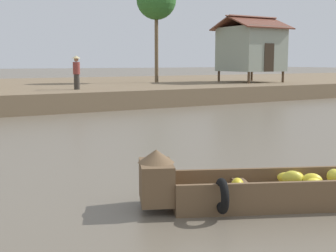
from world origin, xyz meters
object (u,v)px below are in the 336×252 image
(stilt_house_right, at_px, (251,48))
(vendor_person, at_px, (76,71))
(palm_tree_near, at_px, (156,0))
(banana_boat, at_px, (296,184))

(stilt_house_right, bearing_deg, vendor_person, -170.59)
(palm_tree_near, relative_size, vendor_person, 4.01)
(banana_boat, bearing_deg, stilt_house_right, 50.76)
(banana_boat, distance_m, palm_tree_near, 24.74)
(banana_boat, xyz_separation_m, vendor_person, (2.58, 17.00, 1.50))
(stilt_house_right, distance_m, vendor_person, 13.32)
(banana_boat, relative_size, stilt_house_right, 1.11)
(stilt_house_right, xyz_separation_m, palm_tree_near, (-5.76, 2.72, 3.06))
(stilt_house_right, height_order, palm_tree_near, palm_tree_near)
(stilt_house_right, bearing_deg, palm_tree_near, 154.67)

